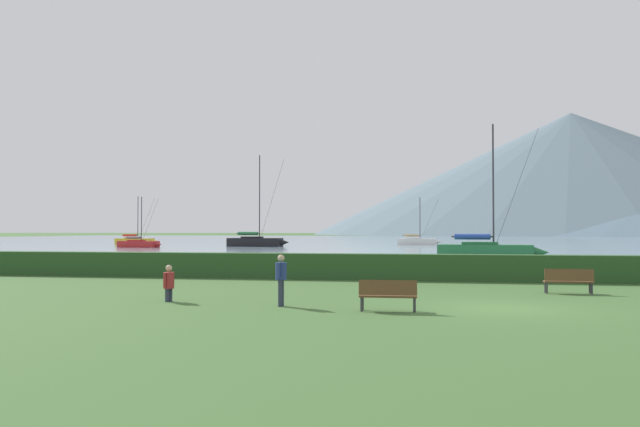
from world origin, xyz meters
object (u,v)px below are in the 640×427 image
(sailboat_slip_0, at_px, (135,241))
(sailboat_slip_4, at_px, (256,241))
(person_seated_viewer, at_px, (169,281))
(sailboat_slip_3, at_px, (139,244))
(park_bench_under_tree, at_px, (388,294))
(park_bench_near_path, at_px, (569,280))
(sailboat_slip_1, at_px, (487,250))
(person_standing_walker, at_px, (281,276))
(sailboat_slip_5, at_px, (417,241))

(sailboat_slip_0, height_order, sailboat_slip_4, sailboat_slip_4)
(sailboat_slip_4, relative_size, person_seated_viewer, 10.85)
(sailboat_slip_3, bearing_deg, park_bench_under_tree, -51.21)
(person_seated_viewer, bearing_deg, park_bench_near_path, 33.37)
(sailboat_slip_4, bearing_deg, sailboat_slip_1, -48.21)
(sailboat_slip_3, relative_size, person_seated_viewer, 5.70)
(park_bench_near_path, distance_m, person_standing_walker, 11.56)
(sailboat_slip_1, xyz_separation_m, person_seated_viewer, (-12.80, -35.67, -0.06))
(sailboat_slip_1, height_order, person_standing_walker, sailboat_slip_1)
(park_bench_under_tree, xyz_separation_m, person_seated_viewer, (-7.57, 1.32, 0.15))
(sailboat_slip_1, relative_size, sailboat_slip_5, 1.44)
(person_seated_viewer, height_order, person_standing_walker, person_standing_walker)
(sailboat_slip_1, relative_size, person_seated_viewer, 9.09)
(sailboat_slip_3, height_order, sailboat_slip_4, sailboat_slip_4)
(sailboat_slip_4, height_order, park_bench_under_tree, sailboat_slip_4)
(sailboat_slip_1, distance_m, sailboat_slip_5, 53.31)
(park_bench_near_path, height_order, park_bench_under_tree, same)
(sailboat_slip_0, height_order, sailboat_slip_1, sailboat_slip_1)
(sailboat_slip_1, relative_size, sailboat_slip_4, 0.84)
(person_seated_viewer, bearing_deg, park_bench_under_tree, 2.07)
(sailboat_slip_0, height_order, person_seated_viewer, sailboat_slip_0)
(sailboat_slip_1, xyz_separation_m, sailboat_slip_3, (-45.65, 28.85, -0.20))
(sailboat_slip_5, distance_m, person_standing_walker, 89.01)
(person_seated_viewer, bearing_deg, person_standing_walker, 3.46)
(sailboat_slip_4, height_order, person_seated_viewer, sailboat_slip_4)
(sailboat_slip_0, relative_size, park_bench_near_path, 4.61)
(sailboat_slip_1, distance_m, park_bench_near_path, 30.23)
(sailboat_slip_0, distance_m, sailboat_slip_1, 74.40)
(sailboat_slip_5, relative_size, person_standing_walker, 4.78)
(park_bench_near_path, distance_m, person_seated_viewer, 14.95)
(park_bench_near_path, bearing_deg, person_standing_walker, -149.14)
(sailboat_slip_5, bearing_deg, person_standing_walker, -93.27)
(sailboat_slip_4, distance_m, park_bench_under_tree, 78.31)
(sailboat_slip_3, relative_size, sailboat_slip_5, 0.90)
(sailboat_slip_3, height_order, park_bench_under_tree, sailboat_slip_3)
(park_bench_near_path, bearing_deg, sailboat_slip_5, 95.33)
(sailboat_slip_1, bearing_deg, park_bench_under_tree, -89.88)
(sailboat_slip_3, relative_size, sailboat_slip_4, 0.53)
(park_bench_near_path, height_order, person_seated_viewer, person_seated_viewer)
(person_seated_viewer, bearing_deg, sailboat_slip_3, 128.94)
(park_bench_under_tree, bearing_deg, person_standing_walker, 166.38)
(park_bench_near_path, distance_m, park_bench_under_tree, 9.29)
(sailboat_slip_0, xyz_separation_m, sailboat_slip_4, (25.17, -11.85, 0.18))
(sailboat_slip_0, distance_m, sailboat_slip_3, 22.55)
(sailboat_slip_1, xyz_separation_m, person_standing_walker, (-8.71, -36.28, 0.23))
(sailboat_slip_1, height_order, park_bench_under_tree, sailboat_slip_1)
(sailboat_slip_1, xyz_separation_m, park_bench_near_path, (1.12, -30.21, -0.21))
(park_bench_near_path, relative_size, person_seated_viewer, 1.44)
(sailboat_slip_5, bearing_deg, park_bench_near_path, -86.54)
(sailboat_slip_4, relative_size, park_bench_under_tree, 7.77)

